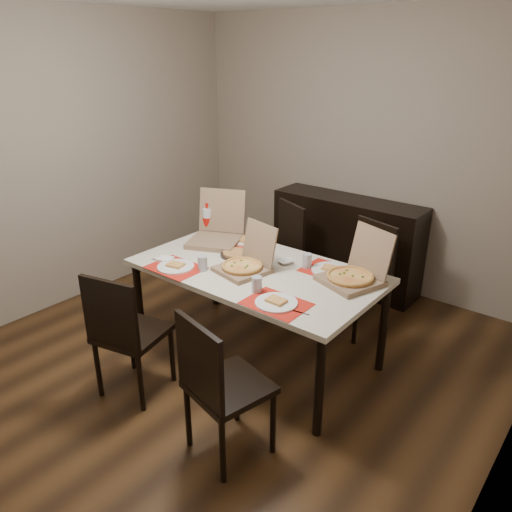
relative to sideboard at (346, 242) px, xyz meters
name	(u,v)px	position (x,y,z in m)	size (l,w,h in m)	color
ground	(229,362)	(0.00, -1.78, -0.46)	(3.80, 4.00, 0.02)	#442A15
room_walls	(264,126)	(0.00, -1.35, 1.28)	(3.84, 4.02, 2.62)	gray
sideboard	(346,242)	(0.00, 0.00, 0.00)	(1.50, 0.40, 0.90)	black
dining_table	(256,277)	(0.12, -1.59, 0.23)	(1.80, 1.00, 0.75)	beige
chair_near_left	(125,330)	(-0.27, -2.50, 0.06)	(0.50, 0.50, 0.93)	black
chair_near_right	(218,383)	(0.60, -2.52, 0.06)	(0.50, 0.50, 0.93)	black
chair_far_left	(280,248)	(-0.33, -0.66, 0.06)	(0.55, 0.55, 0.93)	black
chair_far_right	(364,272)	(0.53, -0.66, 0.06)	(0.52, 0.52, 0.93)	black
setting_near_left	(181,265)	(-0.33, -1.92, 0.32)	(0.48, 0.30, 0.11)	red
setting_near_right	(271,298)	(0.51, -1.92, 0.32)	(0.48, 0.30, 0.11)	red
setting_far_left	(245,240)	(-0.28, -1.23, 0.32)	(0.51, 0.30, 0.11)	red
setting_far_right	(325,268)	(0.53, -1.30, 0.32)	(0.48, 0.30, 0.11)	red
napkin_loose	(251,270)	(0.12, -1.64, 0.31)	(0.12, 0.11, 0.02)	white
pizza_box_center	(245,264)	(0.08, -1.66, 0.35)	(0.40, 0.42, 0.33)	#7D6148
pizza_box_right	(354,274)	(0.78, -1.34, 0.36)	(0.47, 0.50, 0.36)	#7D6148
pizza_box_left	(217,234)	(-0.49, -1.36, 0.36)	(0.54, 0.57, 0.40)	#7D6148
faina_plate	(236,254)	(-0.16, -1.49, 0.31)	(0.24, 0.24, 0.03)	black
dip_bowl	(285,262)	(0.23, -1.37, 0.31)	(0.11, 0.11, 0.03)	white
soda_bottle	(208,221)	(-0.68, -1.26, 0.42)	(0.09, 0.09, 0.27)	silver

